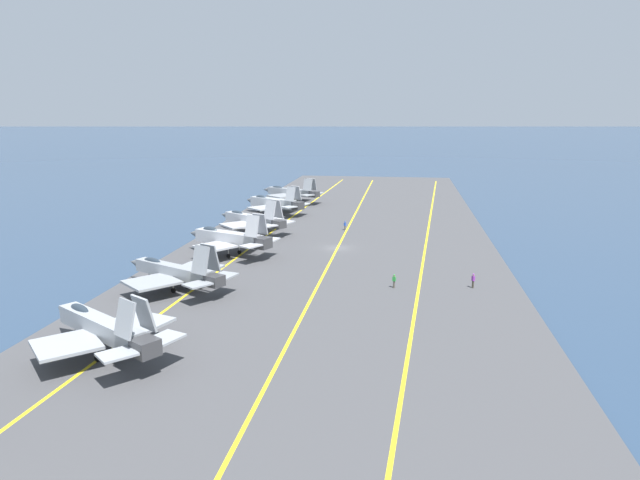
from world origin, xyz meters
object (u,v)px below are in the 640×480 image
Objects in this scene: parked_jet_second at (175,272)px; parked_jet_fifth at (274,203)px; parked_jet_nearest at (103,328)px; parked_jet_sixth at (291,192)px; crew_blue_vest at (345,225)px; parked_jet_third at (229,238)px; crew_purple_vest at (473,280)px; crew_green_vest at (394,280)px; parked_jet_fourth at (252,220)px.

parked_jet_second is 1.05× the size of parked_jet_fifth.
parked_jet_nearest reaches higher than parked_jet_sixth.
parked_jet_second is 9.21× the size of crew_blue_vest.
parked_jet_third is 8.83× the size of crew_blue_vest.
crew_purple_vest is (-48.17, -36.14, -1.42)m from parked_jet_fifth.
parked_jet_nearest is 1.02× the size of parked_jet_fifth.
parked_jet_third is 36.63m from crew_purple_vest.
parked_jet_sixth is at bearing -0.11° from parked_jet_second.
parked_jet_nearest is at bearing -179.92° from parked_jet_third.
parked_jet_sixth is at bearing 27.65° from crew_blue_vest.
parked_jet_nearest is at bearing 165.41° from crew_blue_vest.
parked_jet_second is at bearing 100.11° from crew_green_vest.
crew_green_vest is (-29.72, -25.92, -1.51)m from parked_jet_fourth.
parked_jet_fourth reaches higher than parked_jet_sixth.
parked_jet_second is 1.04× the size of parked_jet_third.
parked_jet_fourth is (16.62, 0.86, -0.20)m from parked_jet_third.
parked_jet_fifth is at bearing 48.33° from crew_blue_vest.
crew_purple_vest reaches higher than crew_green_vest.
parked_jet_third is at bearing -178.85° from parked_jet_sixth.
parked_jet_sixth is 35.32m from crew_blue_vest.
parked_jet_fifth is 8.81× the size of crew_green_vest.
parked_jet_fifth is at bearing 36.87° from crew_purple_vest.
parked_jet_sixth is 70.93m from crew_green_vest.
parked_jet_second is at bearing 3.72° from parked_jet_nearest.
crew_blue_vest is at bearing -131.67° from parked_jet_fifth.
crew_green_vest is (-13.10, -25.05, -1.71)m from parked_jet_third.
parked_jet_second is (19.26, 1.25, -0.26)m from parked_jet_nearest.
crew_blue_vest is at bearing -35.37° from parked_jet_third.
crew_green_vest is at bearing -46.24° from parked_jet_nearest.
parked_jet_sixth is at bearing 0.31° from parked_jet_fourth.
parked_jet_third is 0.98× the size of parked_jet_fourth.
parked_jet_third reaches higher than parked_jet_second.
parked_jet_nearest is 37.04m from parked_jet_third.
parked_jet_sixth is at bearing -1.40° from parked_jet_fifth.
crew_purple_vest is at bearing -143.13° from parked_jet_fifth.
crew_green_vest is at bearing -138.91° from parked_jet_fourth.
parked_jet_sixth is (16.33, -0.40, 0.17)m from parked_jet_fifth.
parked_jet_second is 1.02× the size of parked_jet_fourth.
parked_jet_nearest reaches higher than crew_green_vest.
crew_purple_vest is at bearing -108.61° from parked_jet_third.
parked_jet_fourth reaches higher than parked_jet_fifth.
crew_blue_vest is at bearing -72.98° from parked_jet_fourth.
parked_jet_sixth is 9.42× the size of crew_blue_vest.
parked_jet_third is at bearing 62.40° from crew_green_vest.
parked_jet_third is (17.78, -1.20, 0.37)m from parked_jet_second.
parked_jet_nearest is 8.95× the size of crew_blue_vest.
parked_jet_third is at bearing -177.02° from parked_jet_fourth.
parked_jet_fourth reaches higher than crew_green_vest.
parked_jet_fourth is at bearing -0.56° from parked_jet_second.
crew_purple_vest is at bearing -80.34° from parked_jet_second.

